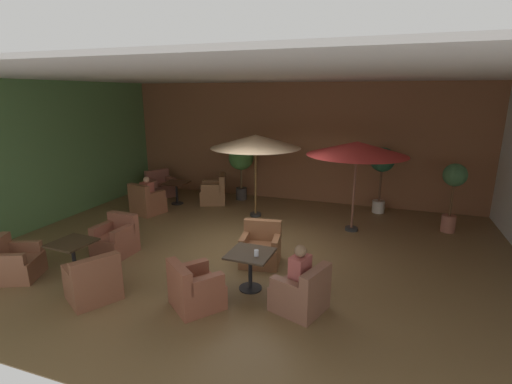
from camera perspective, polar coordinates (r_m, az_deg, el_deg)
The scene contains 24 objects.
ground_plane at distance 8.41m, azimuth -1.00°, elevation -8.96°, with size 11.39×8.85×0.02m, color brown.
wall_back_brick at distance 12.00m, azimuth 6.23°, elevation 7.49°, with size 11.39×0.08×3.71m, color brown.
wall_left_accent at distance 11.11m, azimuth -29.73°, elevation 5.02°, with size 0.08×8.85×3.71m, color #58854A.
ceiling_slab at distance 7.69m, azimuth -1.13°, elevation 17.51°, with size 11.39×8.85×0.06m, color silver.
cafe_table_front_left at distance 6.65m, azimuth -0.88°, elevation -10.53°, with size 0.77×0.77×0.70m.
armchair_front_left_north at distance 6.33m, azimuth -9.35°, elevation -14.51°, with size 1.04×1.04×0.80m.
armchair_front_left_east at distance 6.21m, azimuth 6.94°, elevation -15.11°, with size 0.95×0.94×0.79m.
armchair_front_left_south at distance 7.70m, azimuth 0.72°, elevation -8.70°, with size 0.87×0.82×0.85m.
cafe_table_front_right at distance 11.91m, azimuth -12.08°, elevation 0.73°, with size 0.76×0.76×0.70m.
armchair_front_right_north at distance 11.21m, azimuth -16.37°, elevation -1.54°, with size 0.94×0.94×0.90m.
armchair_front_right_east at distance 11.82m, azimuth -6.38°, elevation -0.11°, with size 0.99×0.96×0.92m.
armchair_front_right_south at distance 13.00m, azimuth -14.39°, elevation 0.77°, with size 1.06×1.09×0.87m.
cafe_table_mid_center at distance 7.89m, azimuth -26.25°, elevation -7.80°, with size 0.76×0.76×0.70m.
armchair_mid_center_north at distance 8.45m, azimuth -33.11°, elevation -9.15°, with size 1.00×0.98×0.81m.
armchair_mid_center_east at distance 7.00m, azimuth -23.61°, elevation -12.61°, with size 1.02×1.03×0.85m.
armchair_mid_center_south at distance 8.66m, azimuth -20.66°, elevation -6.84°, with size 0.76×0.82×0.85m.
patio_umbrella_tall_red at distance 9.35m, azimuth 15.19°, elevation 6.39°, with size 2.43×2.43×2.27m.
patio_umbrella_center_beige at distance 10.17m, azimuth -0.07°, elevation 7.71°, with size 2.47×2.47×2.30m.
potted_tree_left_corner at distance 11.99m, azimuth -2.30°, elevation 4.77°, with size 0.80×0.80×1.79m.
potted_tree_mid_left at distance 11.20m, azimuth 18.73°, elevation 3.86°, with size 0.69×0.69×1.91m.
potted_tree_mid_right at distance 10.32m, azimuth 27.99°, elevation 0.84°, with size 0.56×0.56×1.75m.
patron_blue_shirt at distance 6.03m, azimuth 6.75°, elevation -11.52°, with size 0.34×0.40×0.70m.
patron_by_window at distance 11.14m, azimuth -16.33°, elevation 0.40°, with size 0.40×0.33×0.65m.
iced_drink_cup at distance 6.44m, azimuth 0.06°, elevation -9.32°, with size 0.08×0.08×0.11m, color silver.
Camera 1 is at (2.65, -7.21, 3.40)m, focal length 26.13 mm.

